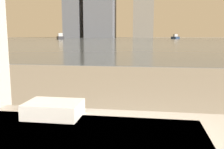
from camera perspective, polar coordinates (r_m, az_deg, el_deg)
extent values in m
cube|color=white|center=(1.37, -13.16, -8.53)|extent=(0.29, 0.20, 0.04)
cube|color=white|center=(1.36, -13.22, -6.93)|extent=(0.29, 0.20, 0.04)
cube|color=slate|center=(62.32, 8.37, 7.93)|extent=(180.00, 110.00, 0.01)
cube|color=navy|center=(78.85, 14.24, 8.17)|extent=(2.33, 3.89, 0.64)
cube|color=silver|center=(78.85, 14.26, 8.67)|extent=(1.30, 1.59, 0.74)
cube|color=#2D2D33|center=(66.82, -11.74, 8.22)|extent=(3.21, 4.41, 0.74)
cube|color=silver|center=(66.82, -11.76, 8.90)|extent=(1.66, 1.89, 0.84)
cube|color=slate|center=(121.63, -2.69, 16.18)|extent=(13.44, 12.19, 32.87)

